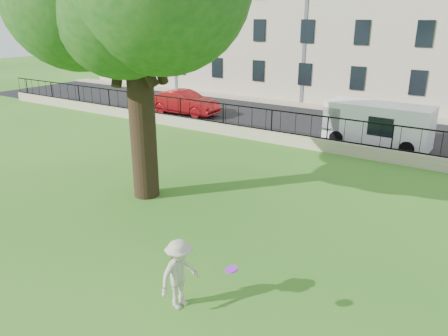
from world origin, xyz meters
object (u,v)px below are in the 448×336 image
Objects in this scene: red_sedan at (184,103)px; man at (179,274)px; frisbee at (232,269)px; white_van at (378,125)px.

man is at bearing -145.40° from red_sedan.
white_van is (-1.21, 15.60, -0.31)m from frisbee.
red_sedan is (-12.61, 16.14, -0.04)m from man.
white_van reaches higher than frisbee.
white_van reaches higher than man.
red_sedan is 0.95× the size of white_van.
man is 1.43m from frisbee.
frisbee is at bearing -79.09° from man.
white_van reaches higher than red_sedan.
red_sedan reaches higher than frisbee.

